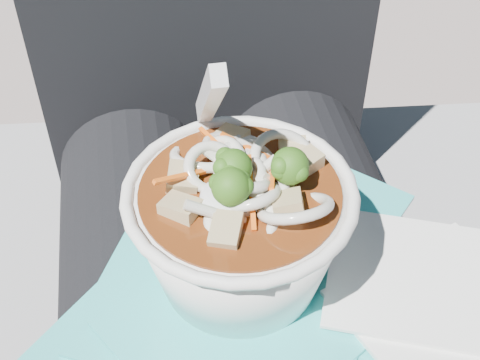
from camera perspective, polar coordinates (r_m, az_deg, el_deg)
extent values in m
cylinder|color=black|center=(0.60, -7.68, -13.63)|extent=(0.15, 0.48, 0.15)
cylinder|color=black|center=(0.62, 9.25, -11.12)|extent=(0.15, 0.48, 0.15)
cube|color=#2CB7B7|center=(0.50, -5.12, -12.82)|extent=(0.23, 0.23, 0.00)
cube|color=#2CB7B7|center=(0.53, 4.23, -7.98)|extent=(0.21, 0.21, 0.00)
cube|color=#2CB7B7|center=(0.52, -2.36, -9.24)|extent=(0.23, 0.23, 0.00)
cube|color=#2CB7B7|center=(0.49, 5.75, -14.38)|extent=(0.18, 0.18, 0.00)
cube|color=#2CB7B7|center=(0.56, 4.37, -3.96)|extent=(0.23, 0.23, 0.00)
cube|color=#2CB7B7|center=(0.50, 1.22, -11.96)|extent=(0.21, 0.21, 0.00)
cube|color=#2CB7B7|center=(0.49, -0.52, -12.62)|extent=(0.21, 0.21, 0.00)
cube|color=white|center=(0.52, 17.59, -11.25)|extent=(0.17, 0.17, 0.00)
cube|color=white|center=(0.53, 14.06, -7.93)|extent=(0.15, 0.15, 0.00)
torus|color=white|center=(0.45, 0.00, -1.09)|extent=(0.16, 0.16, 0.01)
cylinder|color=#4F220B|center=(0.46, 0.00, -1.36)|extent=(0.14, 0.14, 0.01)
torus|color=silver|center=(0.43, 0.08, -3.50)|extent=(0.07, 0.07, 0.04)
torus|color=silver|center=(0.45, 2.23, -0.86)|extent=(0.04, 0.04, 0.03)
torus|color=silver|center=(0.46, -2.43, 1.06)|extent=(0.05, 0.05, 0.03)
torus|color=silver|center=(0.48, -1.00, 2.88)|extent=(0.05, 0.05, 0.02)
torus|color=silver|center=(0.44, 0.92, -1.48)|extent=(0.06, 0.05, 0.04)
torus|color=silver|center=(0.44, 4.75, -2.41)|extent=(0.07, 0.07, 0.04)
torus|color=silver|center=(0.47, -2.11, 1.00)|extent=(0.06, 0.07, 0.05)
torus|color=silver|center=(0.48, 1.15, 1.97)|extent=(0.05, 0.06, 0.03)
torus|color=silver|center=(0.45, -0.11, -1.18)|extent=(0.05, 0.05, 0.02)
torus|color=silver|center=(0.46, 0.10, -0.04)|extent=(0.05, 0.06, 0.04)
torus|color=silver|center=(0.47, -0.66, 0.71)|extent=(0.07, 0.07, 0.03)
torus|color=silver|center=(0.48, -2.83, 2.10)|extent=(0.07, 0.07, 0.03)
torus|color=silver|center=(0.47, 0.61, 0.75)|extent=(0.07, 0.07, 0.04)
torus|color=silver|center=(0.44, 0.45, -0.47)|extent=(0.05, 0.04, 0.03)
torus|color=silver|center=(0.47, 3.81, 1.55)|extent=(0.07, 0.06, 0.04)
cylinder|color=silver|center=(0.46, 1.48, 0.47)|extent=(0.03, 0.02, 0.02)
cylinder|color=silver|center=(0.45, 1.05, 0.42)|extent=(0.02, 0.03, 0.02)
cylinder|color=silver|center=(0.43, -2.15, -2.86)|extent=(0.04, 0.01, 0.02)
cylinder|color=silver|center=(0.46, -1.40, 1.50)|extent=(0.03, 0.02, 0.02)
cylinder|color=#6E9347|center=(0.45, 4.22, 0.10)|extent=(0.01, 0.01, 0.02)
sphere|color=#215112|center=(0.44, 4.29, 1.21)|extent=(0.03, 0.03, 0.03)
sphere|color=#215112|center=(0.45, 4.81, 1.87)|extent=(0.01, 0.01, 0.01)
sphere|color=#215112|center=(0.44, 5.07, 0.64)|extent=(0.01, 0.01, 0.01)
sphere|color=#215112|center=(0.44, 3.47, 1.19)|extent=(0.01, 0.01, 0.01)
sphere|color=#215112|center=(0.44, 3.47, 0.86)|extent=(0.01, 0.01, 0.01)
cylinder|color=#6E9347|center=(0.45, -0.57, -0.05)|extent=(0.01, 0.01, 0.02)
sphere|color=#215112|center=(0.44, -0.58, 1.07)|extent=(0.03, 0.03, 0.03)
sphere|color=#215112|center=(0.43, -1.51, 1.07)|extent=(0.01, 0.01, 0.01)
sphere|color=#215112|center=(0.44, -1.30, 2.02)|extent=(0.01, 0.01, 0.01)
sphere|color=#215112|center=(0.45, -0.59, 1.87)|extent=(0.01, 0.01, 0.01)
sphere|color=#215112|center=(0.43, -0.83, 0.50)|extent=(0.01, 0.01, 0.01)
cylinder|color=#6E9347|center=(0.44, -0.78, -1.71)|extent=(0.01, 0.01, 0.02)
sphere|color=#215112|center=(0.43, -0.79, -0.58)|extent=(0.03, 0.03, 0.03)
sphere|color=#215112|center=(0.43, 0.36, -0.53)|extent=(0.01, 0.01, 0.01)
sphere|color=#215112|center=(0.43, -0.89, 0.54)|extent=(0.01, 0.01, 0.01)
sphere|color=#215112|center=(0.43, -1.86, -0.23)|extent=(0.01, 0.01, 0.01)
sphere|color=#215112|center=(0.43, 0.06, 0.04)|extent=(0.01, 0.01, 0.01)
cube|color=orange|center=(0.44, 0.99, -1.03)|extent=(0.01, 0.06, 0.02)
cube|color=orange|center=(0.45, 2.80, 0.60)|extent=(0.01, 0.04, 0.02)
cube|color=orange|center=(0.47, 0.73, 2.73)|extent=(0.04, 0.03, 0.01)
cube|color=orange|center=(0.45, -5.06, 0.32)|extent=(0.04, 0.02, 0.02)
cube|color=orange|center=(0.48, -2.35, 3.42)|extent=(0.02, 0.04, 0.01)
cube|color=orange|center=(0.45, 1.13, 0.22)|extent=(0.04, 0.02, 0.01)
cube|color=orange|center=(0.46, 0.01, 1.89)|extent=(0.03, 0.03, 0.01)
cube|color=tan|center=(0.47, 5.76, 1.55)|extent=(0.03, 0.02, 0.01)
cube|color=tan|center=(0.48, 4.51, 2.58)|extent=(0.02, 0.02, 0.02)
cube|color=tan|center=(0.49, -0.63, 3.52)|extent=(0.03, 0.03, 0.02)
cube|color=tan|center=(0.46, -4.91, 0.00)|extent=(0.03, 0.03, 0.02)
cube|color=tan|center=(0.44, -5.07, -2.62)|extent=(0.03, 0.03, 0.02)
cube|color=tan|center=(0.43, -1.18, -4.54)|extent=(0.03, 0.03, 0.02)
cube|color=tan|center=(0.44, 4.14, -2.10)|extent=(0.02, 0.03, 0.02)
ellipsoid|color=white|center=(0.44, -1.53, -1.67)|extent=(0.03, 0.04, 0.01)
cube|color=white|center=(0.44, -2.58, 7.11)|extent=(0.01, 0.10, 0.10)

